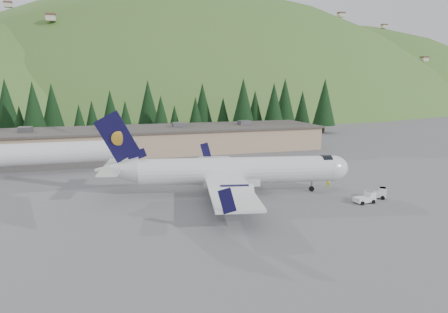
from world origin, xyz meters
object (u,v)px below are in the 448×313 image
(baggage_tug_b, at_px, (377,193))
(ramp_worker, at_px, (328,181))
(second_airliner, at_px, (48,153))
(terminal_building, at_px, (155,140))
(baggage_tug_a, at_px, (366,198))
(airliner, at_px, (230,172))

(baggage_tug_b, xyz_separation_m, ramp_worker, (-2.85, 7.13, 0.23))
(baggage_tug_b, bearing_deg, second_airliner, 177.15)
(second_airliner, xyz_separation_m, terminal_building, (19.91, 16.00, -0.70))
(second_airliner, distance_m, baggage_tug_b, 50.83)
(second_airliner, relative_size, baggage_tug_a, 10.21)
(terminal_building, xyz_separation_m, ramp_worker, (18.39, -38.58, -1.76))
(second_airliner, bearing_deg, airliner, -42.30)
(baggage_tug_b, bearing_deg, terminal_building, 147.90)
(second_airliner, distance_m, ramp_worker, 44.53)
(airliner, bearing_deg, baggage_tug_b, -13.12)
(baggage_tug_a, distance_m, baggage_tug_b, 3.08)
(baggage_tug_a, bearing_deg, ramp_worker, 85.20)
(second_airliner, relative_size, baggage_tug_b, 9.37)
(second_airliner, relative_size, terminal_building, 0.39)
(baggage_tug_a, relative_size, ramp_worker, 1.56)
(airliner, distance_m, baggage_tug_b, 19.08)
(second_airliner, xyz_separation_m, ramp_worker, (38.30, -22.58, -2.46))
(airliner, bearing_deg, ramp_worker, 8.45)
(baggage_tug_a, bearing_deg, airliner, 141.46)
(airliner, bearing_deg, baggage_tug_a, -21.28)
(baggage_tug_b, height_order, terminal_building, terminal_building)
(airliner, relative_size, second_airliner, 1.22)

